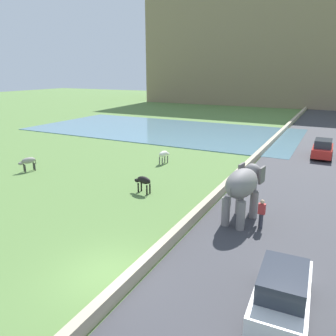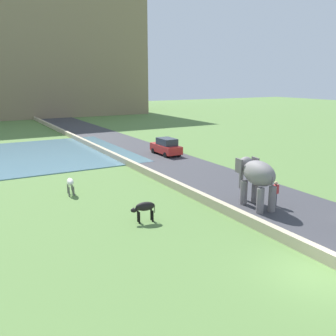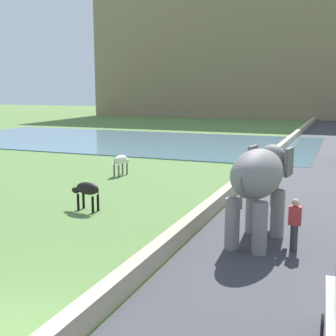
{
  "view_description": "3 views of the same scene",
  "coord_description": "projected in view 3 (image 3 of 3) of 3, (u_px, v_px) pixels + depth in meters",
  "views": [
    {
      "loc": [
        7.46,
        -9.12,
        7.91
      ],
      "look_at": [
        -2.04,
        9.31,
        1.76
      ],
      "focal_mm": 35.19,
      "sensor_mm": 36.0,
      "label": 1
    },
    {
      "loc": [
        -12.04,
        -8.95,
        7.79
      ],
      "look_at": [
        0.36,
        12.82,
        1.74
      ],
      "focal_mm": 39.78,
      "sensor_mm": 36.0,
      "label": 2
    },
    {
      "loc": [
        5.81,
        -6.06,
        4.73
      ],
      "look_at": [
        -1.46,
        12.07,
        1.29
      ],
      "focal_mm": 47.37,
      "sensor_mm": 36.0,
      "label": 3
    }
  ],
  "objects": [
    {
      "name": "lake",
      "position": [
        119.0,
        140.0,
        41.78
      ],
      "size": [
        36.0,
        18.0,
        0.08
      ],
      "primitive_type": "cube",
      "color": "slate",
      "rests_on": "ground"
    },
    {
      "name": "cow_white",
      "position": [
        121.0,
        161.0,
        24.77
      ],
      "size": [
        0.61,
        1.42,
        1.15
      ],
      "color": "silver",
      "rests_on": "ground"
    },
    {
      "name": "elephant",
      "position": [
        259.0,
        179.0,
        13.62
      ],
      "size": [
        1.78,
        3.56,
        2.99
      ],
      "color": "slate",
      "rests_on": "ground"
    },
    {
      "name": "road_surface",
      "position": [
        327.0,
        175.0,
        24.94
      ],
      "size": [
        7.0,
        120.0,
        0.06
      ],
      "primitive_type": "cube",
      "color": "#38383D",
      "rests_on": "ground"
    },
    {
      "name": "person_beside_elephant",
      "position": [
        295.0,
        224.0,
        12.92
      ],
      "size": [
        0.36,
        0.22,
        1.63
      ],
      "color": "#33333D",
      "rests_on": "ground"
    },
    {
      "name": "barrier_wall",
      "position": [
        252.0,
        172.0,
        24.45
      ],
      "size": [
        0.4,
        110.0,
        0.58
      ],
      "primitive_type": "cube",
      "color": "tan",
      "rests_on": "ground"
    },
    {
      "name": "cow_black",
      "position": [
        87.0,
        190.0,
        17.52
      ],
      "size": [
        1.42,
        0.63,
        1.15
      ],
      "color": "black",
      "rests_on": "ground"
    },
    {
      "name": "hill_distant",
      "position": [
        283.0,
        42.0,
        82.14
      ],
      "size": [
        64.0,
        28.0,
        27.06
      ],
      "primitive_type": "cube",
      "color": "#897556",
      "rests_on": "ground"
    }
  ]
}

